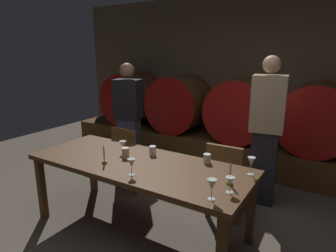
{
  "coord_description": "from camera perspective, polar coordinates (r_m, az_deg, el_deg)",
  "views": [
    {
      "loc": [
        1.41,
        -2.1,
        1.85
      ],
      "look_at": [
        -0.27,
        0.63,
        1.02
      ],
      "focal_mm": 31.12,
      "sensor_mm": 36.0,
      "label": 1
    }
  ],
  "objects": [
    {
      "name": "cup_center",
      "position": [
        3.14,
        -3.04,
        -4.81
      ],
      "size": [
        0.07,
        0.07,
        0.1
      ],
      "primitive_type": "cylinder",
      "color": "white",
      "rests_on": "dining_table"
    },
    {
      "name": "wine_barrel_far_left",
      "position": [
        5.84,
        -7.03,
        5.31
      ],
      "size": [
        1.0,
        0.78,
        1.0
      ],
      "color": "brown",
      "rests_on": "barrel_shelf"
    },
    {
      "name": "barrel_shelf",
      "position": [
        4.99,
        13.48,
        -5.0
      ],
      "size": [
        6.42,
        0.9,
        0.43
      ],
      "primitive_type": "cube",
      "color": "brown",
      "rests_on": "ground"
    },
    {
      "name": "guest_left",
      "position": [
        4.33,
        -7.72,
        1.26
      ],
      "size": [
        0.42,
        0.32,
        1.68
      ],
      "rotation": [
        0.0,
        0.0,
        3.36
      ],
      "color": "#33384C",
      "rests_on": "ground"
    },
    {
      "name": "wine_barrel_left",
      "position": [
        5.25,
        2.19,
        4.37
      ],
      "size": [
        1.0,
        0.78,
        1.0
      ],
      "color": "brown",
      "rests_on": "barrel_shelf"
    },
    {
      "name": "wine_glass_far_left",
      "position": [
        3.22,
        -8.85,
        -3.58
      ],
      "size": [
        0.08,
        0.08,
        0.13
      ],
      "color": "white",
      "rests_on": "dining_table"
    },
    {
      "name": "dining_table",
      "position": [
        3.0,
        -5.9,
        -8.28
      ],
      "size": [
        2.29,
        0.89,
        0.76
      ],
      "color": "#4C2D16",
      "rests_on": "ground"
    },
    {
      "name": "wine_glass_right",
      "position": [
        2.37,
        12.05,
        -10.59
      ],
      "size": [
        0.07,
        0.07,
        0.13
      ],
      "color": "silver",
      "rests_on": "dining_table"
    },
    {
      "name": "candle_left",
      "position": [
        2.97,
        -12.37,
        -6.17
      ],
      "size": [
        0.05,
        0.05,
        0.19
      ],
      "color": "olive",
      "rests_on": "dining_table"
    },
    {
      "name": "chair_left",
      "position": [
        3.96,
        -7.48,
        -5.7
      ],
      "size": [
        0.44,
        0.44,
        0.88
      ],
      "rotation": [
        0.0,
        0.0,
        3.05
      ],
      "color": "brown",
      "rests_on": "ground"
    },
    {
      "name": "wine_glass_center",
      "position": [
        2.23,
        8.59,
        -11.39
      ],
      "size": [
        0.07,
        0.07,
        0.16
      ],
      "color": "silver",
      "rests_on": "dining_table"
    },
    {
      "name": "wine_barrel_center",
      "position": [
        4.8,
        14.11,
        2.99
      ],
      "size": [
        1.0,
        0.78,
        1.0
      ],
      "color": "brown",
      "rests_on": "barrel_shelf"
    },
    {
      "name": "chair_right",
      "position": [
        3.35,
        11.33,
        -9.71
      ],
      "size": [
        0.41,
        0.41,
        0.88
      ],
      "rotation": [
        0.0,
        0.0,
        3.17
      ],
      "color": "brown",
      "rests_on": "ground"
    },
    {
      "name": "wine_glass_left",
      "position": [
        2.64,
        -7.18,
        -7.3
      ],
      "size": [
        0.07,
        0.07,
        0.16
      ],
      "color": "silver",
      "rests_on": "dining_table"
    },
    {
      "name": "ground_plane",
      "position": [
        3.14,
        -1.91,
        -21.6
      ],
      "size": [
        9.28,
        9.28,
        0.0
      ],
      "primitive_type": "plane",
      "color": "brown"
    },
    {
      "name": "guest_right",
      "position": [
        3.64,
        18.64,
        -0.93
      ],
      "size": [
        0.41,
        0.29,
        1.8
      ],
      "rotation": [
        0.0,
        0.0,
        3.28
      ],
      "color": "black",
      "rests_on": "ground"
    },
    {
      "name": "candle_right",
      "position": [
        2.52,
        12.02,
        -9.93
      ],
      "size": [
        0.05,
        0.05,
        0.2
      ],
      "color": "olive",
      "rests_on": "dining_table"
    },
    {
      "name": "wine_glass_far_right",
      "position": [
        2.73,
        16.02,
        -6.77
      ],
      "size": [
        0.07,
        0.07,
        0.17
      ],
      "color": "silver",
      "rests_on": "dining_table"
    },
    {
      "name": "wine_barrel_right",
      "position": [
        4.6,
        27.07,
        1.33
      ],
      "size": [
        1.0,
        0.78,
        1.0
      ],
      "color": "brown",
      "rests_on": "barrel_shelf"
    },
    {
      "name": "cup_right",
      "position": [
        2.94,
        7.65,
        -6.31
      ],
      "size": [
        0.07,
        0.07,
        0.09
      ],
      "primitive_type": "cylinder",
      "color": "white",
      "rests_on": "dining_table"
    },
    {
      "name": "cup_left",
      "position": [
        3.09,
        -8.33,
        -5.18
      ],
      "size": [
        0.08,
        0.08,
        0.11
      ],
      "primitive_type": "cylinder",
      "color": "beige",
      "rests_on": "dining_table"
    },
    {
      "name": "back_wall",
      "position": [
        5.26,
        16.16,
        8.92
      ],
      "size": [
        7.14,
        0.24,
        2.77
      ],
      "primitive_type": "cube",
      "color": "brown",
      "rests_on": "ground"
    }
  ]
}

